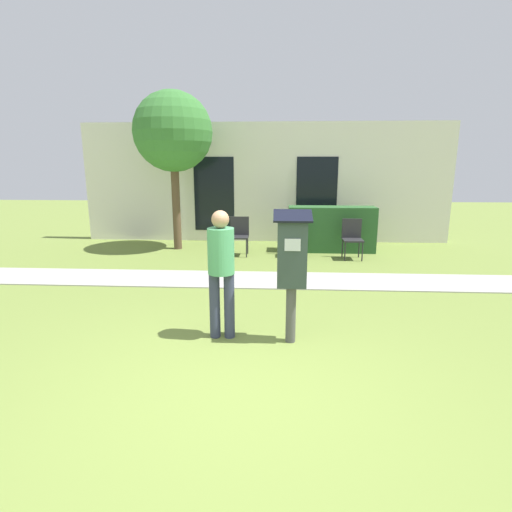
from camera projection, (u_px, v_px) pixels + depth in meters
The scene contains 10 objects.
ground_plane at pixel (236, 391), 3.79m from camera, with size 40.00×40.00×0.00m, color olive.
sidewalk at pixel (257, 280), 7.40m from camera, with size 12.00×1.10×0.02m.
building_facade at pixel (265, 183), 10.94m from camera, with size 10.00×0.26×3.20m.
parking_meter at pixel (292, 260), 4.63m from camera, with size 0.44×0.31×1.59m.
person_standing at pixel (221, 265), 4.77m from camera, with size 0.32×0.32×1.58m.
outdoor_chair_left at pixel (239, 233), 9.39m from camera, with size 0.44×0.44×0.90m.
outdoor_chair_middle at pixel (294, 233), 9.32m from camera, with size 0.44×0.44×0.90m.
outdoor_chair_right at pixel (352, 235), 9.03m from camera, with size 0.44×0.44×0.90m.
hedge_row at pixel (331, 229), 9.79m from camera, with size 2.10×0.60×1.10m.
tree at pixel (173, 133), 9.54m from camera, with size 1.90×1.90×3.82m.
Camera 1 is at (0.39, -3.39, 2.10)m, focal length 28.00 mm.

